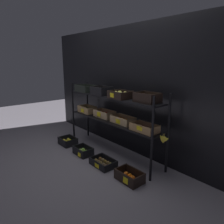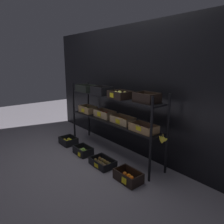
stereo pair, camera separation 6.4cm
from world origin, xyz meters
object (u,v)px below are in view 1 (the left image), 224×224
(crate_ground_tangerine, at_px, (129,177))
(crate_ground_lemon, at_px, (68,142))
(crate_ground_apple_green, at_px, (83,151))
(display_rack, at_px, (111,108))
(crate_ground_kiwi, at_px, (103,163))

(crate_ground_tangerine, bearing_deg, crate_ground_lemon, -179.49)
(crate_ground_lemon, relative_size, crate_ground_apple_green, 0.97)
(display_rack, bearing_deg, crate_ground_kiwi, -55.32)
(crate_ground_apple_green, xyz_separation_m, crate_ground_kiwi, (0.50, 0.02, -0.01))
(crate_ground_apple_green, distance_m, crate_ground_tangerine, 1.03)
(crate_ground_lemon, xyz_separation_m, crate_ground_apple_green, (0.53, -0.02, -0.00))
(crate_ground_lemon, relative_size, crate_ground_tangerine, 0.88)
(crate_ground_lemon, distance_m, crate_ground_kiwi, 1.04)
(crate_ground_apple_green, relative_size, crate_ground_tangerine, 0.91)
(crate_ground_tangerine, bearing_deg, crate_ground_apple_green, -178.34)
(crate_ground_lemon, height_order, crate_ground_tangerine, crate_ground_tangerine)
(crate_ground_kiwi, xyz_separation_m, crate_ground_tangerine, (0.52, 0.01, 0.01))
(display_rack, xyz_separation_m, crate_ground_lemon, (-0.78, -0.38, -0.70))
(display_rack, distance_m, crate_ground_apple_green, 0.84)
(crate_ground_tangerine, bearing_deg, crate_ground_kiwi, -178.71)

